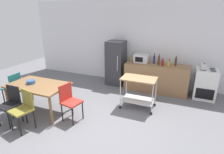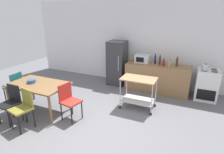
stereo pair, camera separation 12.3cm
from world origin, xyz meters
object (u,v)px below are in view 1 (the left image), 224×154
Objects in this scene: kitchen_cart at (139,88)px; bottle_soda at (176,62)px; stove_oven at (205,84)px; kettle at (204,67)px; chair_olive at (24,107)px; microwave at (141,58)px; chair_red at (70,100)px; chair_teal at (13,86)px; dining_table at (38,87)px; bottle_sparkling_water at (132,59)px; refrigerator at (116,63)px; fruit_bowl at (31,82)px; bottle_vinegar at (159,60)px; bottle_hot_sauce at (169,63)px; bottle_olive_oil at (154,60)px; bottle_soy_sauce at (163,63)px; chair_black at (11,103)px.

bottle_soda reaches higher than kitchen_cart.
kettle is at bearing -140.33° from stove_oven.
chair_olive is 1.93× the size of microwave.
chair_red and chair_teal have the same top height.
bottle_sparkling_water is (1.66, 2.60, 0.32)m from dining_table.
chair_red is 1.00× the size of chair_olive.
fruit_bowl is at bearing -116.06° from refrigerator.
bottle_vinegar is 0.34m from bottle_hot_sauce.
bottle_olive_oil is (-1.56, 0.03, 0.59)m from stove_oven.
bottle_vinegar is 1.39× the size of bottle_hot_sauce.
bottle_hot_sauce is at bearing 61.66° from chair_olive.
kitchen_cart is 3.96× the size of bottle_soy_sauce.
stove_oven is at bearing 114.12° from chair_teal.
bottle_soy_sauce reaches higher than chair_red.
chair_red is at bearing 29.48° from chair_black.
chair_red is at bearing -137.84° from kitchen_cart.
dining_table is 4.93× the size of bottle_soda.
refrigerator reaches higher than chair_teal.
refrigerator is (0.12, 2.64, 0.26)m from chair_red.
kettle is at bearing 38.04° from chair_black.
kitchen_cart is at bearing 106.58° from chair_teal.
bottle_vinegar reaches higher than stove_oven.
dining_table is at bearing 84.55° from chair_teal.
bottle_olive_oil is (2.17, 3.28, 0.52)m from chair_olive.
stove_oven is 0.59× the size of refrigerator.
bottle_hot_sauce reaches higher than kettle.
chair_black is 1.32m from chair_red.
kitchen_cart is at bearing -119.35° from bottle_soda.
bottle_hot_sauce is (0.59, 1.24, 0.42)m from kitchen_cart.
chair_black is 4.39m from bottle_hot_sauce.
microwave is at bearing 177.31° from bottle_olive_oil.
bottle_vinegar is 1.41× the size of bottle_soy_sauce.
stove_oven is 1.67m from bottle_olive_oil.
refrigerator reaches higher than bottle_olive_oil.
chair_black is 1.07m from chair_teal.
chair_olive is (-0.70, -0.69, 0.00)m from chair_red.
chair_black is 5.27m from stove_oven.
bottle_soy_sauce is (2.91, 3.12, 0.48)m from chair_black.
chair_red is at bearing 85.08° from chair_teal.
kettle is (1.57, 1.25, 0.43)m from kitchen_cart.
chair_teal is at bearing -148.58° from bottle_hot_sauce.
chair_teal is 2.67× the size of bottle_olive_oil.
microwave is 0.90m from bottle_hot_sauce.
chair_teal reaches higher than kitchen_cart.
bottle_hot_sauce is (1.80, -0.19, 0.22)m from refrigerator.
chair_olive is at bearing -130.66° from bottle_soda.
bottle_sparkling_water is at bearing 175.51° from microwave.
fruit_bowl is 0.88× the size of kettle.
stove_oven is at bearing 38.65° from kitchen_cart.
dining_table is at bearing -147.87° from kettle.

